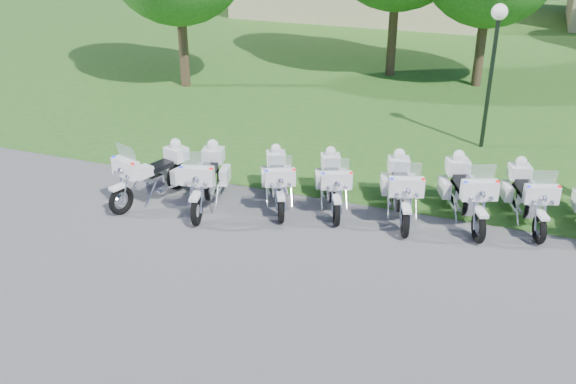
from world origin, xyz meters
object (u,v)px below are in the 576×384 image
(motorcycle_4, at_px, (401,188))
(motorcycle_1, at_px, (207,178))
(motorcycle_0, at_px, (154,173))
(lamp_post, at_px, (496,41))
(motorcycle_3, at_px, (333,182))
(motorcycle_6, at_px, (528,195))
(motorcycle_2, at_px, (278,179))
(motorcycle_5, at_px, (466,191))

(motorcycle_4, bearing_deg, motorcycle_1, -4.05)
(motorcycle_0, relative_size, lamp_post, 0.58)
(motorcycle_4, distance_m, lamp_post, 5.87)
(motorcycle_3, distance_m, motorcycle_6, 4.39)
(motorcycle_4, height_order, lamp_post, lamp_post)
(motorcycle_3, distance_m, motorcycle_4, 1.60)
(motorcycle_0, xyz_separation_m, motorcycle_2, (2.90, 0.80, -0.05))
(motorcycle_0, relative_size, motorcycle_6, 1.04)
(motorcycle_5, height_order, motorcycle_6, motorcycle_5)
(motorcycle_2, bearing_deg, motorcycle_4, 163.08)
(motorcycle_3, bearing_deg, motorcycle_1, -3.72)
(motorcycle_1, relative_size, motorcycle_6, 1.08)
(motorcycle_4, bearing_deg, lamp_post, -122.28)
(motorcycle_1, distance_m, motorcycle_4, 4.55)
(motorcycle_2, relative_size, motorcycle_6, 0.93)
(motorcycle_1, xyz_separation_m, motorcycle_5, (5.85, 1.35, 0.01))
(motorcycle_4, bearing_deg, motorcycle_3, -13.71)
(motorcycle_1, height_order, lamp_post, lamp_post)
(motorcycle_4, xyz_separation_m, lamp_post, (1.39, 5.17, 2.41))
(motorcycle_0, bearing_deg, motorcycle_5, -150.26)
(motorcycle_0, bearing_deg, motorcycle_4, -150.39)
(motorcycle_2, distance_m, motorcycle_3, 1.31)
(motorcycle_6, bearing_deg, motorcycle_0, -6.08)
(motorcycle_3, distance_m, lamp_post, 6.54)
(motorcycle_0, distance_m, motorcycle_4, 5.89)
(motorcycle_1, bearing_deg, lamp_post, -146.65)
(motorcycle_2, xyz_separation_m, motorcycle_5, (4.28, 0.72, 0.07))
(motorcycle_3, xyz_separation_m, motorcycle_6, (4.32, 0.78, 0.02))
(motorcycle_4, bearing_deg, motorcycle_5, 175.25)
(motorcycle_0, xyz_separation_m, motorcycle_6, (8.50, 1.90, -0.03))
(motorcycle_0, relative_size, motorcycle_5, 1.00)
(motorcycle_0, distance_m, motorcycle_1, 1.35)
(motorcycle_3, relative_size, motorcycle_5, 0.91)
(motorcycle_5, distance_m, motorcycle_6, 1.37)
(motorcycle_1, height_order, motorcycle_3, motorcycle_1)
(motorcycle_6, bearing_deg, motorcycle_5, -2.79)
(motorcycle_6, relative_size, lamp_post, 0.55)
(motorcycle_1, height_order, motorcycle_2, motorcycle_1)
(motorcycle_1, distance_m, motorcycle_6, 7.36)
(motorcycle_4, bearing_deg, motorcycle_6, 176.90)
(motorcycle_2, relative_size, lamp_post, 0.52)
(motorcycle_0, relative_size, motorcycle_2, 1.12)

